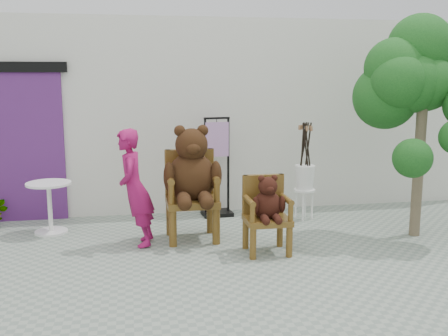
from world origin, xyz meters
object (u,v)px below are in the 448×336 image
(cafe_table, at_px, (50,202))
(chair_small, at_px, (267,206))
(stool_bucket, at_px, (305,177))
(chair_big, at_px, (192,176))
(tree, at_px, (411,82))
(person, at_px, (135,188))
(display_stand, at_px, (217,178))

(cafe_table, bearing_deg, chair_small, -25.37)
(stool_bucket, bearing_deg, chair_big, -158.78)
(chair_small, bearing_deg, tree, 11.39)
(person, bearing_deg, display_stand, 139.69)
(cafe_table, bearing_deg, tree, -10.49)
(display_stand, xyz_separation_m, stool_bucket, (1.26, -0.43, 0.06))
(stool_bucket, bearing_deg, display_stand, 161.12)
(tree, bearing_deg, cafe_table, 169.51)
(cafe_table, xyz_separation_m, tree, (4.74, -0.88, 1.60))
(chair_small, distance_m, tree, 2.54)
(chair_big, height_order, stool_bucket, chair_big)
(cafe_table, height_order, display_stand, display_stand)
(chair_big, xyz_separation_m, cafe_table, (-1.88, 0.62, -0.40))
(person, relative_size, cafe_table, 2.10)
(chair_big, height_order, display_stand, display_stand)
(chair_big, relative_size, person, 1.02)
(stool_bucket, xyz_separation_m, tree, (1.09, -0.94, 1.40))
(display_stand, bearing_deg, stool_bucket, -24.14)
(person, height_order, stool_bucket, person)
(chair_big, bearing_deg, tree, -5.12)
(stool_bucket, relative_size, tree, 0.49)
(person, relative_size, stool_bucket, 1.02)
(chair_small, bearing_deg, person, 160.79)
(person, distance_m, stool_bucket, 2.63)
(person, xyz_separation_m, cafe_table, (-1.15, 0.74, -0.30))
(display_stand, xyz_separation_m, tree, (2.34, -1.37, 1.46))
(person, distance_m, cafe_table, 1.40)
(display_stand, bearing_deg, chair_small, -85.22)
(stool_bucket, distance_m, tree, 2.01)
(chair_small, xyz_separation_m, stool_bucket, (0.94, 1.35, 0.07))
(person, height_order, cafe_table, person)
(chair_small, bearing_deg, chair_big, 141.37)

